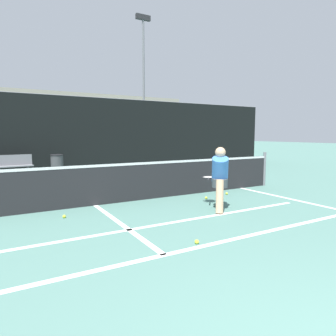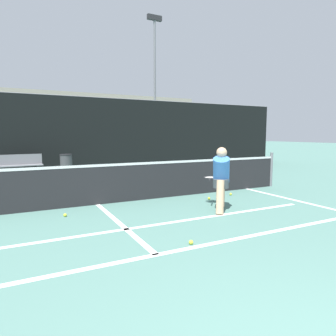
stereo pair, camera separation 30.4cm
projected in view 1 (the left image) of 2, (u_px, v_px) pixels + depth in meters
The scene contains 15 objects.
court_baseline_near at pixel (164, 255), 4.09m from camera, with size 11.00×0.10×0.01m, color white.
court_service_line at pixel (129, 230), 5.16m from camera, with size 8.25×0.10×0.01m, color white.
court_center_mark at pixel (121, 224), 5.51m from camera, with size 0.10×3.29×0.01m, color white.
court_sideline_right at pixel (286, 198), 7.73m from camera, with size 0.10×4.29×0.01m, color white.
net at pixel (95, 184), 6.87m from camera, with size 11.09×0.09×1.07m.
fence_back at pixel (48, 134), 12.61m from camera, with size 24.00×0.06×3.30m.
player_practicing at pixel (220, 176), 6.54m from camera, with size 0.71×1.20×1.37m.
tennis_ball_scattered_0 at pixel (64, 216), 5.89m from camera, with size 0.07×0.07×0.07m, color #D1E033.
tennis_ball_scattered_1 at pixel (206, 198), 7.59m from camera, with size 0.07×0.07×0.07m, color #D1E033.
tennis_ball_scattered_4 at pixel (227, 194), 8.15m from camera, with size 0.07×0.07×0.07m, color #D1E033.
tennis_ball_scattered_5 at pixel (197, 242), 4.50m from camera, with size 0.07×0.07×0.07m, color #D1E033.
courtside_bench at pixel (7, 165), 11.19m from camera, with size 1.78×0.51×0.86m.
trash_bin at pixel (57, 165), 12.00m from camera, with size 0.50×0.50×0.83m.
floodlight_mast at pixel (144, 70), 21.79m from camera, with size 1.10×0.24×10.12m.
building_far at pixel (18, 120), 29.50m from camera, with size 36.00×2.40×5.94m, color gray.
Camera 1 is at (-1.90, -0.25, 1.65)m, focal length 32.00 mm.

